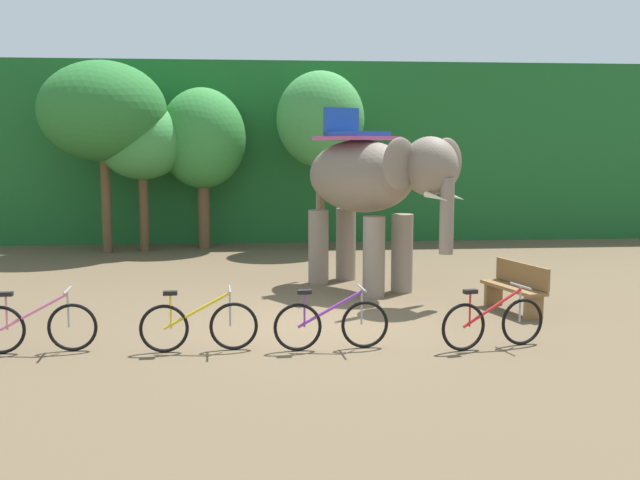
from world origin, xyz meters
name	(u,v)px	position (x,y,z in m)	size (l,w,h in m)	color
ground_plane	(310,325)	(0.00, 0.00, 0.00)	(80.00, 80.00, 0.00)	brown
foliage_hedge	(280,152)	(0.00, 13.58, 2.77)	(36.00, 6.00, 5.53)	#1E6028
tree_right	(103,112)	(-5.01, 8.86, 3.90)	(3.47, 3.47, 5.29)	brown
tree_far_right	(142,142)	(-4.03, 9.15, 3.07)	(2.49, 2.49, 4.16)	brown
tree_center_right	(202,139)	(-2.37, 9.53, 3.16)	(2.48, 2.48, 4.63)	brown
tree_far_left	(320,120)	(0.99, 9.00, 3.70)	(2.49, 2.49, 5.08)	brown
elephant	(370,184)	(1.46, 2.89, 2.20)	(3.28, 4.02, 3.78)	gray
bike_pink	(36,327)	(-4.06, -1.32, 0.39)	(1.71, 0.52, 0.92)	black
bike_yellow	(199,325)	(-1.73, -1.46, 0.39)	(1.71, 0.52, 0.92)	black
bike_purple	(331,324)	(0.20, -1.54, 0.39)	(1.71, 0.52, 0.92)	black
bike_red	(493,322)	(2.59, -1.67, 0.39)	(1.67, 0.59, 0.92)	black
wooden_bench	(516,286)	(3.77, 0.61, 0.48)	(0.80, 1.55, 0.89)	brown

